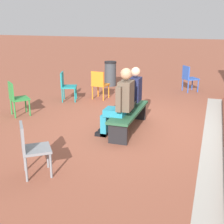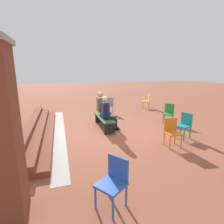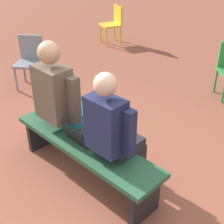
{
  "view_description": "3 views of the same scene",
  "coord_description": "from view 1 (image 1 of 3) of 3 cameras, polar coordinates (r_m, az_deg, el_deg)",
  "views": [
    {
      "loc": [
        6.37,
        1.47,
        2.35
      ],
      "look_at": [
        0.85,
        -0.35,
        0.57
      ],
      "focal_mm": 50.0,
      "sensor_mm": 36.0,
      "label": 1
    },
    {
      "loc": [
        -6.3,
        1.47,
        2.2
      ],
      "look_at": [
        -0.29,
        -0.34,
        0.75
      ],
      "focal_mm": 28.0,
      "sensor_mm": 36.0,
      "label": 2
    },
    {
      "loc": [
        -1.76,
        1.47,
        2.29
      ],
      "look_at": [
        0.2,
        -0.51,
        0.68
      ],
      "focal_mm": 50.0,
      "sensor_mm": 36.0,
      "label": 3
    }
  ],
  "objects": [
    {
      "name": "person_adult",
      "position": [
        6.17,
        1.54,
        1.96
      ],
      "size": [
        0.58,
        0.74,
        1.41
      ],
      "color": "teal",
      "rests_on": "ground"
    },
    {
      "name": "litter_bin",
      "position": [
        11.03,
        -0.29,
        7.03
      ],
      "size": [
        0.42,
        0.42,
        0.86
      ],
      "color": "#383D42",
      "rests_on": "ground"
    },
    {
      "name": "plastic_chair_far_right",
      "position": [
        9.08,
        -8.37,
        4.98
      ],
      "size": [
        0.53,
        0.53,
        0.84
      ],
      "color": "teal",
      "rests_on": "ground"
    },
    {
      "name": "plastic_chair_foreground",
      "position": [
        7.96,
        -17.11,
        2.7
      ],
      "size": [
        0.59,
        0.59,
        0.84
      ],
      "color": "#2D893D",
      "rests_on": "ground"
    },
    {
      "name": "plastic_chair_near_bench_right",
      "position": [
        4.88,
        -14.61,
        -6.06
      ],
      "size": [
        0.59,
        0.59,
        0.84
      ],
      "color": "gray",
      "rests_on": "ground"
    },
    {
      "name": "bench",
      "position": [
        6.64,
        3.13,
        -0.47
      ],
      "size": [
        1.8,
        0.44,
        0.45
      ],
      "color": "#285638",
      "rests_on": "ground"
    },
    {
      "name": "person_student",
      "position": [
        6.89,
        3.41,
        3.21
      ],
      "size": [
        0.53,
        0.66,
        1.32
      ],
      "color": "#232328",
      "rests_on": "ground"
    },
    {
      "name": "ground_plane",
      "position": [
        6.95,
        4.94,
        -2.8
      ],
      "size": [
        60.0,
        60.0,
        0.0
      ],
      "primitive_type": "plane",
      "color": "brown"
    },
    {
      "name": "laptop",
      "position": [
        6.57,
        3.17,
        0.65
      ],
      "size": [
        0.32,
        0.29,
        0.21
      ],
      "color": "black",
      "rests_on": "bench"
    },
    {
      "name": "plastic_chair_mid_courtyard",
      "position": [
        9.18,
        -2.33,
        5.28
      ],
      "size": [
        0.47,
        0.47,
        0.84
      ],
      "color": "orange",
      "rests_on": "ground"
    },
    {
      "name": "concrete_strip",
      "position": [
        6.56,
        17.94,
        -4.8
      ],
      "size": [
        6.77,
        0.4,
        0.01
      ],
      "primitive_type": "cube",
      "color": "#A8A399",
      "rests_on": "ground"
    },
    {
      "name": "plastic_chair_near_bench_left",
      "position": [
        10.44,
        13.85,
        6.24
      ],
      "size": [
        0.58,
        0.58,
        0.84
      ],
      "color": "#2D56B7",
      "rests_on": "ground"
    }
  ]
}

